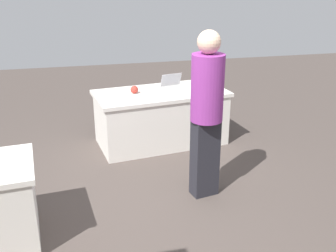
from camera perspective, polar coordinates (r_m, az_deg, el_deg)
name	(u,v)px	position (r m, az deg, el deg)	size (l,w,h in m)	color
ground_plane	(152,211)	(4.26, -2.28, -12.08)	(14.40, 14.40, 0.00)	#4C423D
table_foreground	(161,117)	(5.72, -1.01, 1.25)	(1.93, 1.12, 0.77)	silver
person_presenter	(207,107)	(4.16, 5.54, 2.67)	(0.40, 0.40, 1.81)	#26262D
laptop_silver	(174,86)	(5.72, 0.89, 5.69)	(0.37, 0.36, 0.21)	silver
yarn_ball	(134,90)	(5.53, -4.83, 5.20)	(0.11, 0.11, 0.11)	#B2382D
scissors_red	(196,88)	(5.79, 3.98, 5.46)	(0.18, 0.04, 0.01)	red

